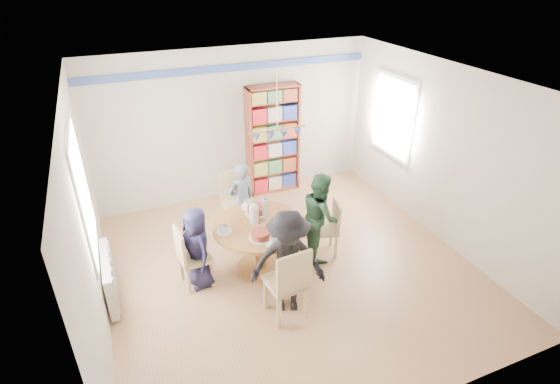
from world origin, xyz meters
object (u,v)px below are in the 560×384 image
chair_near (289,281)px  radiator (109,278)px  chair_left (189,255)px  chair_far (236,200)px  person_near (288,263)px  bookshelf (273,141)px  person_left (198,248)px  person_right (320,216)px  dining_table (260,236)px  person_far (242,200)px  chair_right (329,225)px

chair_near → radiator: bearing=149.4°
chair_left → chair_far: bearing=47.0°
chair_left → chair_far: size_ratio=0.88×
chair_far → person_near: (0.05, -1.96, 0.14)m
bookshelf → person_near: bearing=-108.6°
person_left → person_right: (1.81, -0.02, 0.08)m
chair_far → chair_near: (0.00, -2.12, 0.00)m
chair_left → dining_table: bearing=-1.5°
chair_far → bookshelf: bookshelf is taller
radiator → person_far: size_ratio=0.79×
dining_table → bookshelf: bearing=64.0°
radiator → person_left: 1.17m
person_far → bookshelf: 1.65m
chair_far → person_near: size_ratio=0.73×
radiator → person_near: person_near is taller
chair_far → chair_near: bearing=-90.0°
radiator → person_left: size_ratio=0.85×
bookshelf → person_far: bearing=-129.7°
dining_table → chair_right: bearing=-1.1°
chair_right → person_right: size_ratio=0.65×
chair_right → person_near: person_near is taller
chair_right → person_far: (-1.03, 0.97, 0.15)m
chair_left → person_right: 1.94m
person_left → person_right: size_ratio=0.87×
chair_near → person_far: size_ratio=0.82×
chair_far → chair_near: chair_near is taller
dining_table → person_far: bearing=87.5°
chair_left → radiator: bearing=173.5°
chair_far → person_left: 1.36m
chair_far → bookshelf: size_ratio=0.51×
person_right → bookshelf: bearing=11.5°
chair_near → person_right: size_ratio=0.77×
bookshelf → dining_table: bearing=-116.0°
chair_right → chair_far: (-1.09, 1.10, 0.09)m
chair_near → person_far: person_far is taller
chair_right → person_near: (-1.04, -0.86, 0.23)m
person_near → dining_table: bearing=113.6°
dining_table → chair_right: 1.08m
chair_left → person_near: size_ratio=0.64×
person_left → person_right: bearing=76.7°
person_right → person_near: size_ratio=0.95×
chair_far → chair_right: bearing=-45.3°
chair_left → bookshelf: size_ratio=0.45×
chair_far → person_far: size_ratio=0.82×
dining_table → chair_far: 1.08m
chair_near → chair_far: bearing=90.0°
bookshelf → chair_left: bearing=-133.7°
dining_table → chair_right: chair_right is taller
radiator → chair_right: chair_right is taller
person_left → bookshelf: bookshelf is taller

